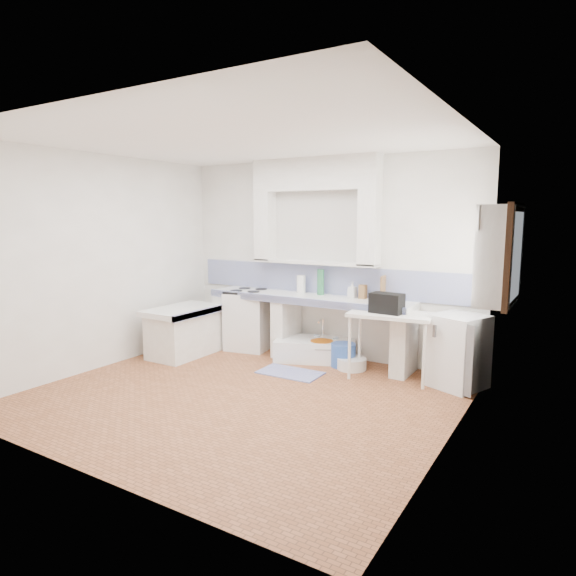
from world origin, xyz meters
The scene contains 36 objects.
floor centered at (0.00, 0.00, 0.00)m, with size 4.50×4.50×0.00m, color #A05D38.
ceiling centered at (0.00, 0.00, 2.80)m, with size 4.50×4.50×0.00m, color white.
wall_back centered at (0.00, 2.00, 1.40)m, with size 4.50×4.50×0.00m, color white.
wall_front centered at (0.00, -2.00, 1.40)m, with size 4.50×4.50×0.00m, color white.
wall_left centered at (-2.25, 0.00, 1.40)m, with size 4.50×4.50×0.00m, color white.
wall_right centered at (2.25, 0.00, 1.40)m, with size 4.50×4.50×0.00m, color white.
alcove_mass centered at (-0.10, 1.88, 2.58)m, with size 1.90×0.25×0.45m, color white.
window_frame centered at (2.42, 1.20, 1.60)m, with size 0.35×0.86×1.06m, color #382112.
lace_valance centered at (2.28, 1.20, 1.98)m, with size 0.01×0.84×0.24m, color white.
counter_slab centered at (-0.10, 1.70, 0.86)m, with size 3.00×0.60×0.08m, color white.
counter_lip centered at (-0.10, 1.42, 0.86)m, with size 3.00×0.04×0.10m, color navy.
counter_pier_left centered at (-1.50, 1.70, 0.41)m, with size 0.20×0.55×0.82m, color white.
counter_pier_mid centered at (-0.45, 1.70, 0.41)m, with size 0.20×0.55×0.82m, color white.
counter_pier_right centered at (1.30, 1.70, 0.41)m, with size 0.20×0.55×0.82m, color white.
peninsula_top centered at (-1.70, 0.90, 0.66)m, with size 0.70×1.10×0.08m, color white.
peninsula_base centered at (-1.70, 0.90, 0.31)m, with size 0.60×1.00×0.62m, color white.
peninsula_lip centered at (-1.37, 0.90, 0.66)m, with size 0.04×1.10×0.10m, color navy.
backsplash centered at (0.00, 1.99, 1.10)m, with size 4.27×0.03×0.40m, color navy.
stove centered at (-1.11, 1.69, 0.43)m, with size 0.61×0.59×0.86m, color white.
sink centered at (0.04, 1.69, 0.13)m, with size 1.11×0.60×0.27m, color white.
side_table centered at (1.20, 1.44, 0.41)m, with size 1.00×0.55×0.04m, color white.
fridge centered at (1.98, 1.57, 0.43)m, with size 0.56×0.56×0.86m, color white.
bucket_red centered at (-0.13, 1.56, 0.14)m, with size 0.30×0.30×0.28m, color #D54E26.
bucket_orange centered at (0.16, 1.64, 0.15)m, with size 0.32×0.32×0.30m, color #C65500.
bucket_blue centered at (0.50, 1.60, 0.16)m, with size 0.33×0.33×0.31m, color blue.
basin_white centered at (0.65, 1.55, 0.07)m, with size 0.38×0.38×0.15m, color white.
water_bottle_a centered at (-0.02, 1.82, 0.16)m, with size 0.09×0.09×0.32m, color silver.
water_bottle_b centered at (0.27, 1.85, 0.16)m, with size 0.08×0.08×0.32m, color silver.
black_bag centered at (1.16, 1.40, 0.95)m, with size 0.39×0.22×0.24m, color black.
green_bottle_a centered at (0.01, 1.85, 1.08)m, with size 0.08×0.08×0.36m, color #2B7447.
green_bottle_b centered at (0.04, 1.84, 1.08)m, with size 0.08×0.08×0.37m, color #2B7447.
knife_block centered at (0.66, 1.85, 0.99)m, with size 0.09×0.08×0.19m, color olive.
cutting_board centered at (0.94, 1.85, 1.06)m, with size 0.02×0.24×0.33m, color olive.
paper_towel centered at (-0.29, 1.85, 1.03)m, with size 0.13×0.13×0.26m, color white.
soap_bottle centered at (0.51, 1.85, 1.01)m, with size 0.10×0.10×0.22m, color white.
rug centered at (0.05, 0.97, 0.01)m, with size 0.80×0.46×0.01m, color navy.
Camera 1 is at (3.19, -4.27, 1.99)m, focal length 30.77 mm.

